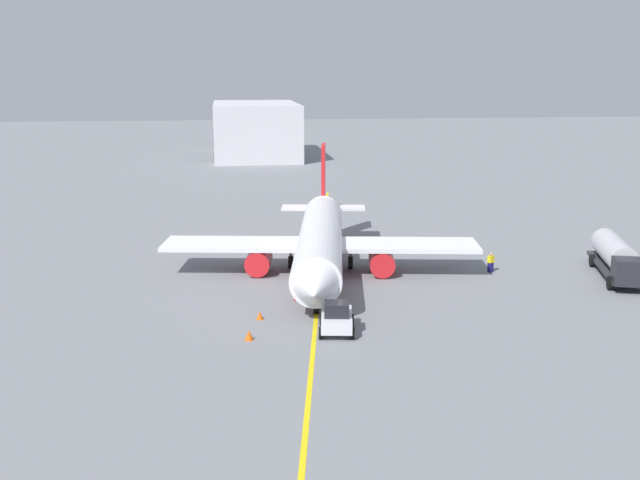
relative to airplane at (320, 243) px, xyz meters
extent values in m
plane|color=slate|center=(0.49, -0.08, -2.65)|extent=(400.00, 400.00, 0.00)
cylinder|color=white|center=(0.49, -0.08, 0.17)|extent=(24.79, 7.37, 3.66)
cube|color=red|center=(0.49, -0.08, -0.83)|extent=(23.35, 6.51, 1.02)
cone|color=white|center=(13.95, -2.16, 0.17)|extent=(3.90, 3.99, 3.51)
cone|color=white|center=(-13.65, 2.11, 0.54)|extent=(5.19, 3.80, 3.11)
cube|color=red|center=(-12.98, 2.01, 4.40)|extent=(3.22, 0.85, 5.20)
cube|color=white|center=(-12.98, 2.01, 0.57)|extent=(3.66, 8.67, 0.24)
cube|color=white|center=(-0.50, 0.08, -0.28)|extent=(8.83, 27.11, 0.36)
cylinder|color=red|center=(1.09, 5.09, -1.53)|extent=(3.48, 2.57, 2.10)
cylinder|color=red|center=(-0.51, -5.18, -1.53)|extent=(3.48, 2.57, 2.10)
cylinder|color=#4C4C51|center=(10.58, -1.64, -1.51)|extent=(0.24, 0.24, 1.18)
cylinder|color=black|center=(10.58, -1.64, -2.10)|extent=(1.15, 0.56, 1.10)
cylinder|color=#4C4C51|center=(-1.09, 2.80, -1.51)|extent=(0.24, 0.24, 1.18)
cylinder|color=black|center=(-1.09, 2.80, -2.10)|extent=(1.15, 0.56, 1.10)
cylinder|color=#4C4C51|center=(-1.89, -2.34, -1.51)|extent=(0.24, 0.24, 1.18)
cylinder|color=black|center=(-1.89, -2.34, -2.10)|extent=(1.15, 0.56, 1.10)
cube|color=#2D2D33|center=(3.94, 24.42, -1.95)|extent=(10.76, 5.36, 0.30)
cube|color=#232328|center=(8.59, 23.05, -1.00)|extent=(2.60, 2.87, 2.00)
cube|color=black|center=(9.45, 22.79, -0.60)|extent=(0.72, 1.96, 0.90)
cylinder|color=silver|center=(3.36, 24.59, -0.65)|extent=(8.02, 4.38, 2.30)
cylinder|color=black|center=(7.85, 21.96, -2.10)|extent=(1.15, 0.65, 1.10)
cylinder|color=black|center=(1.71, 26.38, -2.10)|extent=(1.15, 0.65, 1.10)
cylinder|color=black|center=(1.01, 23.98, -2.10)|extent=(1.15, 0.65, 1.10)
cube|color=silver|center=(14.59, -0.80, -1.80)|extent=(3.86, 2.51, 0.90)
cube|color=black|center=(15.09, -0.87, -0.90)|extent=(1.62, 1.79, 0.90)
cylinder|color=black|center=(13.16, -1.59, -2.25)|extent=(0.84, 0.42, 0.80)
cylinder|color=black|center=(13.46, 0.39, -2.25)|extent=(0.84, 0.42, 0.80)
cylinder|color=black|center=(15.73, -1.98, -2.25)|extent=(0.84, 0.42, 0.80)
cylinder|color=black|center=(16.03, 0.00, -2.25)|extent=(0.84, 0.42, 0.80)
cube|color=navy|center=(1.58, 14.49, -2.23)|extent=(0.50, 0.54, 0.85)
cube|color=yellow|center=(1.58, 14.49, -1.50)|extent=(0.58, 0.63, 0.60)
sphere|color=tan|center=(1.58, 14.49, -1.06)|extent=(0.24, 0.24, 0.24)
cone|color=#F2590F|center=(11.37, -5.70, -2.37)|extent=(0.50, 0.50, 0.56)
cone|color=#F2590F|center=(15.33, -6.58, -2.33)|extent=(0.58, 0.58, 0.64)
cube|color=silver|center=(-87.99, -1.50, 2.61)|extent=(28.81, 16.34, 10.54)
cube|color=#4C515B|center=(-87.96, -9.67, 1.03)|extent=(20.12, 0.23, 6.95)
cube|color=yellow|center=(0.49, -0.08, -2.65)|extent=(84.70, 13.41, 0.01)
camera|label=1|loc=(60.43, -7.84, 14.25)|focal=41.65mm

